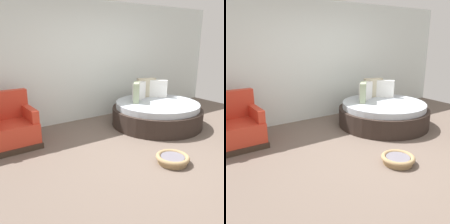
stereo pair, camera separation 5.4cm
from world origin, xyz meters
TOP-DOWN VIEW (x-y plane):
  - ground_plane at (0.00, 0.00)m, footprint 8.00×8.00m
  - back_wall at (0.00, 2.45)m, footprint 8.00×0.12m
  - round_daybed at (1.07, 1.15)m, footprint 1.94×1.94m
  - red_armchair at (-1.84, 1.74)m, footprint 0.82×0.82m
  - pet_basket at (0.00, -0.33)m, footprint 0.51×0.51m

SIDE VIEW (x-z plane):
  - ground_plane at x=0.00m, z-range -0.02..0.00m
  - pet_basket at x=0.00m, z-range 0.01..0.14m
  - round_daybed at x=1.07m, z-range -0.21..0.74m
  - red_armchair at x=-1.84m, z-range -0.14..0.80m
  - back_wall at x=0.00m, z-range 0.00..2.65m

